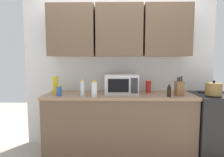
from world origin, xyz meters
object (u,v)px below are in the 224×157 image
kettle (214,89)px  bottle_yellow_mustard (55,85)px  microwave (121,84)px  knife_block (179,88)px  bottle_red_sauce (148,86)px  bottle_soy_dark (169,91)px  bottle_clear_tall (82,88)px  stove_range (218,124)px  bottle_blue_cleaner (59,91)px  bottle_white_jar (94,89)px

kettle → bottle_yellow_mustard: 2.23m
kettle → microwave: bearing=171.1°
knife_block → bottle_red_sauce: bearing=147.6°
bottle_soy_dark → bottle_clear_tall: bearing=178.6°
stove_range → knife_block: (-0.63, -0.11, 0.55)m
bottle_red_sauce → knife_block: bearing=-32.4°
bottle_yellow_mustard → bottle_red_sauce: bearing=5.7°
bottle_soy_dark → bottle_clear_tall: 1.18m
stove_range → bottle_blue_cleaner: bottle_blue_cleaner is taller
knife_block → bottle_soy_dark: (-0.16, -0.08, -0.03)m
bottle_blue_cleaner → bottle_clear_tall: 0.33m
bottle_blue_cleaner → bottle_soy_dark: 1.50m
stove_range → bottle_soy_dark: size_ratio=5.62×
kettle → bottle_blue_cleaner: (-2.12, -0.02, -0.03)m
kettle → bottle_blue_cleaner: size_ratio=1.39×
stove_range → microwave: 1.54m
bottle_yellow_mustard → bottle_red_sauce: bottle_yellow_mustard is taller
bottle_red_sauce → bottle_soy_dark: bearing=-55.8°
microwave → bottle_yellow_mustard: 0.97m
bottle_soy_dark → bottle_yellow_mustard: (-1.60, 0.19, 0.06)m
kettle → bottle_white_jar: bearing=-178.1°
microwave → bottle_clear_tall: size_ratio=2.14×
stove_range → bottle_blue_cleaner: bearing=-176.0°
kettle → stove_range: bearing=39.5°
bottle_blue_cleaner → bottle_yellow_mustard: (-0.10, 0.15, 0.06)m
bottle_clear_tall → bottle_red_sauce: 1.00m
microwave → stove_range: bearing=-2.3°
bottle_blue_cleaner → bottle_soy_dark: (1.50, -0.04, 0.00)m
bottle_white_jar → bottle_clear_tall: 0.17m
bottle_soy_dark → bottle_yellow_mustard: bearing=173.3°
bottle_blue_cleaner → bottle_clear_tall: bearing=-1.8°
bottle_white_jar → bottle_red_sauce: 0.85m
bottle_yellow_mustard → bottle_blue_cleaner: bearing=-56.6°
knife_block → bottle_clear_tall: (-1.34, -0.05, 0.00)m
kettle → knife_block: 0.46m
kettle → bottle_blue_cleaner: 2.12m
bottle_soy_dark → bottle_red_sauce: size_ratio=0.82×
microwave → bottle_clear_tall: bearing=-157.3°
bottle_yellow_mustard → bottle_clear_tall: bottle_yellow_mustard is taller
bottle_white_jar → bottle_yellow_mustard: bottle_yellow_mustard is taller
stove_range → bottle_soy_dark: (-0.79, -0.20, 0.52)m
bottle_yellow_mustard → microwave: bearing=3.9°
stove_range → microwave: bearing=177.7°
stove_range → kettle: bearing=-140.5°
stove_range → bottle_clear_tall: size_ratio=4.06×
kettle → bottle_white_jar: 1.63m
knife_block → bottle_white_jar: bearing=-176.2°
microwave → bottle_soy_dark: (0.63, -0.26, -0.07)m
bottle_white_jar → bottle_red_sauce: bearing=22.3°
stove_range → bottle_soy_dark: bottle_soy_dark is taller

